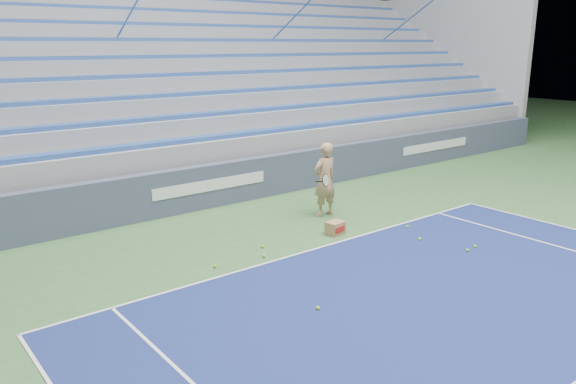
% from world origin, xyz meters
% --- Properties ---
extents(sponsor_barrier, '(30.00, 0.32, 1.10)m').
position_xyz_m(sponsor_barrier, '(0.00, 15.88, 0.55)').
color(sponsor_barrier, '#3E465E').
rests_on(sponsor_barrier, ground).
extents(bleachers, '(31.00, 9.15, 7.30)m').
position_xyz_m(bleachers, '(0.00, 21.60, 2.36)').
color(bleachers, gray).
rests_on(bleachers, ground).
extents(tennis_player, '(0.93, 0.83, 1.79)m').
position_xyz_m(tennis_player, '(1.81, 13.50, 0.90)').
color(tennis_player, tan).
rests_on(tennis_player, ground).
extents(ball_box, '(0.42, 0.35, 0.29)m').
position_xyz_m(ball_box, '(1.07, 12.32, 0.15)').
color(ball_box, '#9D744C').
rests_on(ball_box, ground).
extents(tennis_ball_0, '(0.07, 0.07, 0.07)m').
position_xyz_m(tennis_ball_0, '(-0.68, 12.62, 0.03)').
color(tennis_ball_0, '#A0CE2A').
rests_on(tennis_ball_0, ground).
extents(tennis_ball_1, '(0.07, 0.07, 0.07)m').
position_xyz_m(tennis_ball_1, '(2.42, 9.89, 0.03)').
color(tennis_ball_1, '#A0CE2A').
rests_on(tennis_ball_1, ground).
extents(tennis_ball_2, '(0.07, 0.07, 0.07)m').
position_xyz_m(tennis_ball_2, '(-0.96, 12.17, 0.03)').
color(tennis_ball_2, '#A0CE2A').
rests_on(tennis_ball_2, ground).
extents(tennis_ball_3, '(0.07, 0.07, 0.07)m').
position_xyz_m(tennis_ball_3, '(-1.98, 12.31, 0.03)').
color(tennis_ball_3, '#A0CE2A').
rests_on(tennis_ball_3, ground).
extents(tennis_ball_4, '(0.07, 0.07, 0.07)m').
position_xyz_m(tennis_ball_4, '(2.64, 11.62, 0.03)').
color(tennis_ball_4, '#A0CE2A').
rests_on(tennis_ball_4, ground).
extents(tennis_ball_5, '(0.07, 0.07, 0.07)m').
position_xyz_m(tennis_ball_5, '(2.20, 10.91, 0.03)').
color(tennis_ball_5, '#A0CE2A').
rests_on(tennis_ball_5, ground).
extents(tennis_ball_6, '(0.07, 0.07, 0.07)m').
position_xyz_m(tennis_ball_6, '(2.72, 9.92, 0.03)').
color(tennis_ball_6, '#A0CE2A').
rests_on(tennis_ball_6, ground).
extents(tennis_ball_7, '(0.07, 0.07, 0.07)m').
position_xyz_m(tennis_ball_7, '(-1.61, 9.84, 0.03)').
color(tennis_ball_7, '#A0CE2A').
rests_on(tennis_ball_7, ground).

